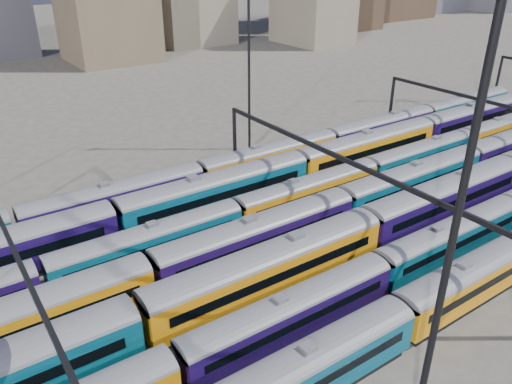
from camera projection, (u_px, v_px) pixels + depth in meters
ground at (259, 258)px, 47.24m from camera, size 500.00×500.00×0.00m
rake_1 at (176, 365)px, 31.95m from camera, size 111.94×2.73×4.58m
rake_2 at (269, 265)px, 40.99m from camera, size 159.47×3.33×5.62m
rake_3 at (258, 233)px, 45.97m from camera, size 149.20×3.12×5.25m
rake_4 at (309, 189)px, 55.05m from camera, size 94.23×2.76×4.64m
rake_5 at (300, 165)px, 59.86m from camera, size 137.15×3.34×5.65m
rake_6 at (200, 174)px, 58.19m from camera, size 121.34×2.96×4.98m
gantry_1 at (19, 268)px, 34.08m from camera, size 0.35×40.35×8.03m
gantry_2 at (342, 168)px, 49.31m from camera, size 0.35×40.35×8.03m
gantry_3 at (512, 116)px, 64.55m from camera, size 0.35×40.35×8.03m
mast_2 at (449, 259)px, 22.25m from camera, size 1.40×0.50×25.60m
mast_3 at (249, 51)px, 66.41m from camera, size 1.40×0.50×25.60m
mast_5 at (494, 25)px, 88.85m from camera, size 1.40×0.50×25.60m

